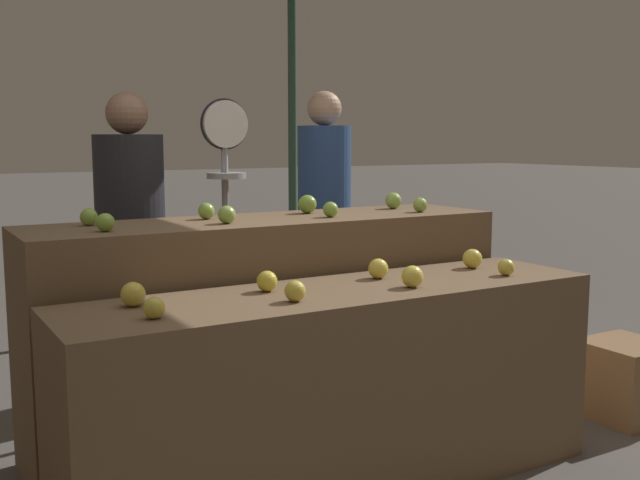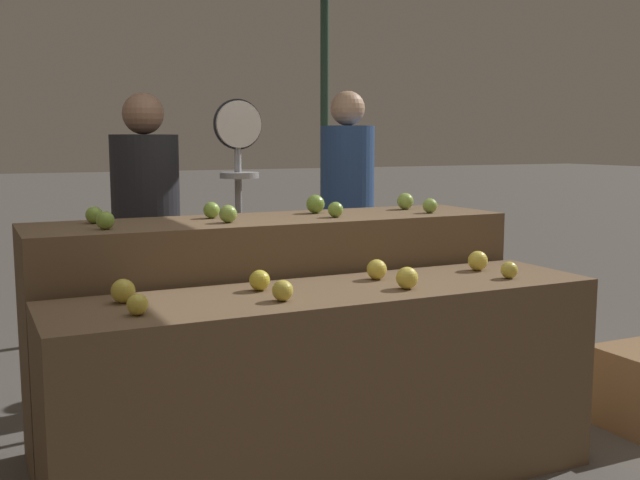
{
  "view_description": "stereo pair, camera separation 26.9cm",
  "coord_description": "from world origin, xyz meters",
  "views": [
    {
      "loc": [
        -1.5,
        -2.39,
        1.37
      ],
      "look_at": [
        0.09,
        0.3,
        0.95
      ],
      "focal_mm": 42.0,
      "sensor_mm": 36.0,
      "label": 1
    },
    {
      "loc": [
        -1.26,
        -2.51,
        1.37
      ],
      "look_at": [
        0.09,
        0.3,
        0.95
      ],
      "focal_mm": 42.0,
      "sensor_mm": 36.0,
      "label": 2
    }
  ],
  "objects": [
    {
      "name": "produce_scale",
      "position": [
        0.03,
        1.15,
        1.14
      ],
      "size": [
        0.26,
        0.2,
        1.58
      ],
      "color": "#99999E",
      "rests_on": "ground_plane"
    },
    {
      "name": "person_customer_left",
      "position": [
        0.98,
        1.77,
        0.97
      ],
      "size": [
        0.47,
        0.47,
        1.68
      ],
      "rotation": [
        0.0,
        0.0,
        2.63
      ],
      "color": "#2D2D38",
      "rests_on": "ground_plane"
    },
    {
      "name": "apple_front_0",
      "position": [
        -0.77,
        -0.1,
        0.84
      ],
      "size": [
        0.07,
        0.07,
        0.07
      ],
      "primitive_type": "sphere",
      "color": "gold",
      "rests_on": "display_counter_front"
    },
    {
      "name": "apple_back_3",
      "position": [
        0.76,
        0.49,
        1.06
      ],
      "size": [
        0.07,
        0.07,
        0.07
      ],
      "primitive_type": "sphere",
      "color": "#8EB247",
      "rests_on": "display_counter_back"
    },
    {
      "name": "apple_front_2",
      "position": [
        0.26,
        -0.11,
        0.85
      ],
      "size": [
        0.09,
        0.09,
        0.09
      ],
      "primitive_type": "sphere",
      "color": "yellow",
      "rests_on": "display_counter_front"
    },
    {
      "name": "apple_front_7",
      "position": [
        0.76,
        0.1,
        0.85
      ],
      "size": [
        0.09,
        0.09,
        0.09
      ],
      "primitive_type": "sphere",
      "color": "yellow",
      "rests_on": "display_counter_front"
    },
    {
      "name": "apple_back_7",
      "position": [
        0.75,
        0.7,
        1.06
      ],
      "size": [
        0.08,
        0.08,
        0.08
      ],
      "primitive_type": "sphere",
      "color": "#8EB247",
      "rests_on": "display_counter_back"
    },
    {
      "name": "apple_back_2",
      "position": [
        0.26,
        0.5,
        1.06
      ],
      "size": [
        0.07,
        0.07,
        0.07
      ],
      "primitive_type": "sphere",
      "color": "#84AD3D",
      "rests_on": "display_counter_back"
    },
    {
      "name": "display_counter_front",
      "position": [
        0.0,
        0.0,
        0.4
      ],
      "size": [
        2.16,
        0.55,
        0.8
      ],
      "primitive_type": "cube",
      "color": "brown",
      "rests_on": "ground_plane"
    },
    {
      "name": "person_vendor_at_scale",
      "position": [
        -0.4,
        1.38,
        0.93
      ],
      "size": [
        0.44,
        0.44,
        1.61
      ],
      "rotation": [
        0.0,
        0.0,
        2.85
      ],
      "color": "#2D2D38",
      "rests_on": "ground_plane"
    },
    {
      "name": "apple_back_1",
      "position": [
        -0.25,
        0.5,
        1.06
      ],
      "size": [
        0.08,
        0.08,
        0.08
      ],
      "primitive_type": "sphere",
      "color": "#8EB247",
      "rests_on": "display_counter_back"
    },
    {
      "name": "apple_back_6",
      "position": [
        0.26,
        0.71,
        1.07
      ],
      "size": [
        0.09,
        0.09,
        0.09
      ],
      "primitive_type": "sphere",
      "color": "#7AA338",
      "rests_on": "display_counter_back"
    },
    {
      "name": "apple_front_4",
      "position": [
        -0.77,
        0.11,
        0.85
      ],
      "size": [
        0.09,
        0.09,
        0.09
      ],
      "primitive_type": "sphere",
      "color": "gold",
      "rests_on": "display_counter_front"
    },
    {
      "name": "display_counter_back",
      "position": [
        0.0,
        0.6,
        0.51
      ],
      "size": [
        2.16,
        0.55,
        1.02
      ],
      "primitive_type": "cube",
      "color": "brown",
      "rests_on": "ground_plane"
    },
    {
      "name": "apple_front_6",
      "position": [
        0.25,
        0.11,
        0.85
      ],
      "size": [
        0.08,
        0.08,
        0.08
      ],
      "primitive_type": "sphere",
      "color": "yellow",
      "rests_on": "display_counter_front"
    },
    {
      "name": "apple_front_5",
      "position": [
        -0.26,
        0.1,
        0.84
      ],
      "size": [
        0.08,
        0.08,
        0.08
      ],
      "primitive_type": "sphere",
      "color": "gold",
      "rests_on": "display_counter_front"
    },
    {
      "name": "apple_back_5",
      "position": [
        -0.26,
        0.71,
        1.06
      ],
      "size": [
        0.07,
        0.07,
        0.07
      ],
      "primitive_type": "sphere",
      "color": "#84AD3D",
      "rests_on": "display_counter_back"
    },
    {
      "name": "apple_front_3",
      "position": [
        0.76,
        -0.11,
        0.84
      ],
      "size": [
        0.07,
        0.07,
        0.07
      ],
      "primitive_type": "sphere",
      "color": "gold",
      "rests_on": "display_counter_front"
    },
    {
      "name": "apple_front_1",
      "position": [
        -0.26,
        -0.1,
        0.84
      ],
      "size": [
        0.08,
        0.08,
        0.08
      ],
      "primitive_type": "sphere",
      "color": "gold",
      "rests_on": "display_counter_front"
    },
    {
      "name": "apple_back_0",
      "position": [
        -0.76,
        0.48,
        1.06
      ],
      "size": [
        0.07,
        0.07,
        0.07
      ],
      "primitive_type": "sphere",
      "color": "#84AD3D",
      "rests_on": "display_counter_back"
    },
    {
      "name": "apple_back_4",
      "position": [
        -0.77,
        0.72,
        1.06
      ],
      "size": [
        0.07,
        0.07,
        0.07
      ],
      "primitive_type": "sphere",
      "color": "#84AD3D",
      "rests_on": "display_counter_back"
    }
  ]
}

